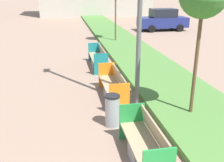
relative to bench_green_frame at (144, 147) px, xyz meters
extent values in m
cube|color=#4C7A38|center=(2.26, 8.41, -0.27)|extent=(2.80, 120.00, 0.18)
cube|color=gray|center=(-0.04, 0.00, -0.16)|extent=(0.52, 0.60, 0.42)
cube|color=tan|center=(-0.04, 0.00, 0.07)|extent=(0.58, 1.86, 0.05)
cube|color=tan|center=(0.23, 0.00, 0.34)|extent=(0.14, 1.78, 0.48)
cube|color=#238C3D|center=(-0.04, 0.95, 0.11)|extent=(0.62, 0.04, 0.94)
cube|color=gray|center=(-0.04, 3.51, -0.16)|extent=(0.52, 0.60, 0.42)
cube|color=tan|center=(-0.04, 3.51, 0.07)|extent=(0.58, 2.23, 0.05)
cube|color=tan|center=(0.23, 3.51, 0.34)|extent=(0.14, 2.14, 0.48)
cube|color=orange|center=(-0.04, 2.37, 0.11)|extent=(0.62, 0.04, 0.94)
cube|color=orange|center=(-0.04, 4.65, 0.11)|extent=(0.62, 0.04, 0.94)
cube|color=gray|center=(-0.04, 7.28, -0.16)|extent=(0.52, 0.60, 0.42)
cube|color=tan|center=(-0.04, 7.28, 0.07)|extent=(0.58, 2.30, 0.05)
cube|color=tan|center=(0.23, 7.28, 0.34)|extent=(0.14, 2.20, 0.48)
cube|color=#197A7F|center=(-0.04, 6.11, 0.11)|extent=(0.62, 0.04, 0.94)
cube|color=#197A7F|center=(-0.04, 8.45, 0.11)|extent=(0.62, 0.04, 0.94)
cylinder|color=#9EA0A5|center=(-0.39, 1.66, 0.06)|extent=(0.39, 0.39, 0.85)
cylinder|color=black|center=(-0.39, 1.66, 0.51)|extent=(0.41, 0.41, 0.05)
cylinder|color=brown|center=(1.94, 1.72, 1.18)|extent=(0.10, 0.10, 3.09)
cylinder|color=brown|center=(1.94, 12.82, 1.38)|extent=(0.10, 0.10, 3.49)
cube|color=navy|center=(7.04, 17.40, 0.36)|extent=(4.21, 1.77, 0.84)
cube|color=black|center=(7.04, 17.40, 1.14)|extent=(2.11, 1.56, 0.72)
cylinder|color=black|center=(8.30, 16.50, -0.06)|extent=(0.60, 0.20, 0.60)
cylinder|color=black|center=(8.30, 18.30, -0.06)|extent=(0.60, 0.20, 0.60)
cylinder|color=black|center=(5.78, 16.50, -0.06)|extent=(0.60, 0.20, 0.60)
cylinder|color=black|center=(5.78, 18.30, -0.06)|extent=(0.60, 0.20, 0.60)
camera|label=1|loc=(-1.57, -4.59, 3.21)|focal=42.00mm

